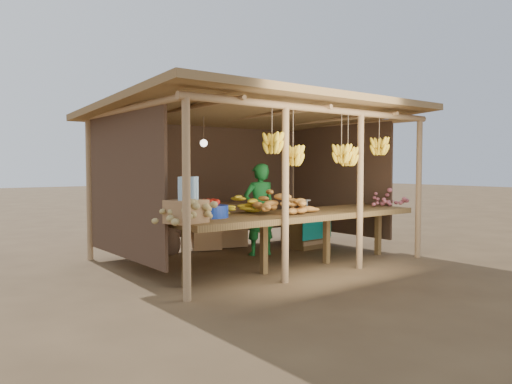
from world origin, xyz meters
TOP-DOWN VIEW (x-y plane):
  - ground at (0.00, 0.00)m, footprint 60.00×60.00m
  - stall_structure at (0.02, -0.06)m, footprint 4.70×3.50m
  - counter at (0.00, -0.95)m, footprint 3.90×1.05m
  - potato_heap at (-1.88, -1.21)m, footprint 1.02×0.84m
  - sweet_potato_heap at (-0.27, -0.97)m, footprint 1.12×0.73m
  - onion_heap at (1.90, -1.03)m, footprint 0.75×0.46m
  - banana_pile at (-0.80, -0.60)m, footprint 0.75×0.62m
  - tomato_basin at (-1.34, -0.79)m, footprint 0.45×0.45m
  - bottle_box at (-1.90, -1.14)m, footprint 0.49×0.42m
  - vendor at (0.23, 0.21)m, footprint 0.61×0.47m
  - tarp_crate at (1.35, 0.32)m, footprint 0.77×0.68m
  - carton_stack at (0.16, 1.16)m, footprint 1.14×0.55m
  - burlap_sacks at (-1.06, 1.19)m, footprint 0.72×0.38m

SIDE VIEW (x-z plane):
  - ground at x=0.00m, z-range 0.00..0.00m
  - burlap_sacks at x=-1.06m, z-range -0.03..0.48m
  - carton_stack at x=0.16m, z-range -0.05..0.73m
  - tarp_crate at x=1.35m, z-range -0.08..0.80m
  - counter at x=0.00m, z-range 0.34..1.14m
  - vendor at x=0.23m, z-range 0.00..1.50m
  - tomato_basin at x=-1.34m, z-range 0.78..1.02m
  - banana_pile at x=-0.80m, z-range 0.80..1.15m
  - onion_heap at x=1.90m, z-range 0.80..1.15m
  - sweet_potato_heap at x=-0.27m, z-range 0.80..1.16m
  - potato_heap at x=-1.88m, z-range 0.80..1.16m
  - bottle_box at x=-1.90m, z-range 0.74..1.27m
  - stall_structure at x=0.02m, z-range 0.70..3.13m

